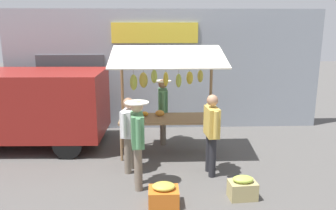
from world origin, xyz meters
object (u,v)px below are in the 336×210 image
at_px(vendor_with_sunhat, 163,106).
at_px(parked_van, 7,102).
at_px(market_stall, 165,89).
at_px(produce_crate_side, 164,195).
at_px(shopper_in_grey_tee, 137,137).
at_px(shopper_with_ponytail, 212,129).
at_px(produce_crate_near, 243,188).
at_px(shopper_in_striped_shirt, 129,130).

relative_size(vendor_with_sunhat, parked_van, 0.37).
bearing_deg(market_stall, produce_crate_side, 87.31).
relative_size(shopper_in_grey_tee, shopper_with_ponytail, 1.01).
distance_m(vendor_with_sunhat, shopper_with_ponytail, 2.12).
bearing_deg(parked_van, produce_crate_side, 142.77).
bearing_deg(parked_van, produce_crate_near, 152.59).
relative_size(shopper_in_grey_tee, parked_van, 0.38).
bearing_deg(shopper_in_grey_tee, vendor_with_sunhat, -18.17).
height_order(market_stall, shopper_in_grey_tee, market_stall).
distance_m(market_stall, shopper_in_grey_tee, 1.90).
height_order(vendor_with_sunhat, shopper_in_grey_tee, shopper_in_grey_tee).
xyz_separation_m(shopper_in_grey_tee, parked_van, (3.29, -2.35, 0.13)).
distance_m(market_stall, shopper_in_striped_shirt, 1.42).
relative_size(shopper_in_grey_tee, produce_crate_near, 3.35).
xyz_separation_m(vendor_with_sunhat, parked_van, (3.81, 0.08, 0.14)).
xyz_separation_m(market_stall, produce_crate_near, (-1.27, 2.24, -1.35)).
bearing_deg(parked_van, market_stall, 172.60).
bearing_deg(shopper_in_striped_shirt, vendor_with_sunhat, -8.82).
height_order(shopper_with_ponytail, parked_van, parked_van).
height_order(produce_crate_near, produce_crate_side, produce_crate_near).
xyz_separation_m(vendor_with_sunhat, shopper_with_ponytail, (-0.92, 1.91, -0.02)).
xyz_separation_m(market_stall, shopper_in_grey_tee, (0.57, 1.73, -0.55)).
height_order(market_stall, parked_van, market_stall).
distance_m(shopper_in_grey_tee, parked_van, 4.04).
distance_m(shopper_with_ponytail, produce_crate_near, 1.34).
xyz_separation_m(vendor_with_sunhat, shopper_in_grey_tee, (0.53, 2.43, 0.02)).
xyz_separation_m(market_stall, parked_van, (3.86, -0.62, -0.42)).
distance_m(shopper_in_striped_shirt, parked_van, 3.48).
height_order(vendor_with_sunhat, produce_crate_side, vendor_with_sunhat).
relative_size(shopper_with_ponytail, produce_crate_near, 3.30).
height_order(market_stall, vendor_with_sunhat, market_stall).
bearing_deg(market_stall, parked_van, -9.09).
bearing_deg(shopper_in_striped_shirt, shopper_with_ponytail, -82.89).
distance_m(shopper_with_ponytail, parked_van, 5.07).
height_order(shopper_in_grey_tee, produce_crate_near, shopper_in_grey_tee).
bearing_deg(shopper_with_ponytail, produce_crate_side, 135.44).
bearing_deg(shopper_in_grey_tee, parked_van, 48.51).
bearing_deg(market_stall, vendor_with_sunhat, -86.38).
bearing_deg(parked_van, shopper_in_striped_shirt, 154.12).
bearing_deg(parked_van, vendor_with_sunhat, -177.06).
bearing_deg(market_stall, produce_crate_near, 119.61).
bearing_deg(vendor_with_sunhat, shopper_in_striped_shirt, -24.78).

